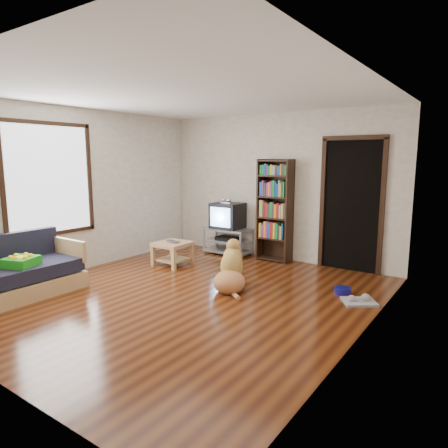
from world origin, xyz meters
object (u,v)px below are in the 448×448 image
Objects in this scene: dog at (231,271)px; laptop at (171,242)px; coffee_table at (173,249)px; grey_rag at (359,302)px; tv_stand at (228,240)px; sofa at (10,278)px; green_cushion at (21,262)px; dog_bowl at (342,290)px; crt_tv at (228,215)px; bookshelf at (275,205)px.

laptop is at bearing 163.66° from dog.
laptop is at bearing -90.00° from coffee_table.
laptop reaches higher than grey_rag.
grey_rag is 0.44× the size of tv_stand.
coffee_table is (0.66, 2.42, 0.02)m from sofa.
green_cushion is at bearing -89.11° from laptop.
coffee_table is at bearing 56.33° from green_cushion.
coffee_table reaches higher than dog_bowl.
crt_tv reaches higher than sofa.
laptop is 0.33× the size of tv_stand.
green_cushion reaches higher than coffee_table.
tv_stand is 0.50× the size of sofa.
green_cushion is 4.40m from grey_rag.
laptop is 1.34m from crt_tv.
green_cushion is 0.27m from sofa.
green_cushion is at bearing -103.45° from crt_tv.
green_cushion is 0.20× the size of bookshelf.
coffee_table is at bearing -104.59° from tv_stand.
crt_tv is 1.35m from coffee_table.
crt_tv is at bearing 158.95° from dog_bowl.
dog reaches higher than grey_rag.
dog_bowl is at bearing 16.30° from green_cushion.
laptop is 0.13m from coffee_table.
coffee_table is at bearing -134.19° from bookshelf.
grey_rag is 4.54m from sofa.
laptop is 1.33× the size of dog_bowl.
laptop reaches higher than coffee_table.
tv_stand is (0.85, 3.53, -0.21)m from green_cushion.
dog_bowl is 0.12× the size of sofa.
laptop reaches higher than dog_bowl.
tv_stand is at bearing 75.41° from coffee_table.
sofa is (-0.12, -0.10, -0.22)m from green_cushion.
dog_bowl is 2.74m from tv_stand.
crt_tv reaches higher than green_cushion.
green_cushion is at bearing 38.61° from sofa.
laptop is 2.91m from dog_bowl.
tv_stand reaches higher than dog_bowl.
green_cushion reaches higher than tv_stand.
dog is at bearing -54.56° from crt_tv.
grey_rag is 3.18m from coffee_table.
tv_stand is (-2.86, 1.21, 0.25)m from grey_rag.
grey_rag is at bearing -23.36° from crt_tv.
dog reaches higher than coffee_table.
green_cushion is at bearing -103.53° from tv_stand.
dog_bowl is 0.24× the size of tv_stand.
dog_bowl is at bearing -33.29° from bookshelf.
bookshelf reaches higher than sofa.
coffee_table is at bearing -175.15° from dog_bowl.
crt_tv is (0.31, 1.26, 0.33)m from laptop.
dog is (-1.64, -0.47, 0.24)m from grey_rag.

